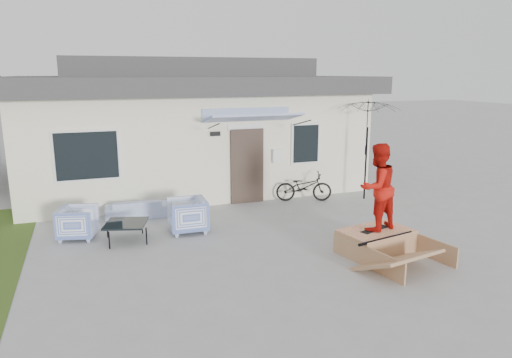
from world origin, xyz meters
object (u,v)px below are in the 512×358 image
object	(u,v)px
armchair_left	(78,221)
patio_umbrella	(367,139)
skateboard	(375,229)
loveseat	(137,205)
skate_ramp	(376,241)
skater	(377,186)
armchair_right	(187,214)
coffee_table	(126,232)
bicycle	(304,184)

from	to	relation	value
armchair_left	patio_umbrella	distance (m)	8.01
armchair_left	skateboard	distance (m)	6.44
loveseat	skate_ramp	xyz separation A→B (m)	(4.32, -4.15, -0.07)
skateboard	skater	xyz separation A→B (m)	(0.00, 0.00, 0.91)
loveseat	armchair_right	distance (m)	1.82
armchair_left	skateboard	size ratio (longest dim) A/B	1.07
coffee_table	skate_ramp	size ratio (longest dim) A/B	0.45
coffee_table	skate_ramp	bearing A→B (deg)	-27.22
patio_umbrella	skater	distance (m)	4.29
skater	bicycle	bearing A→B (deg)	-108.90
loveseat	skate_ramp	distance (m)	5.99
bicycle	patio_umbrella	size ratio (longest dim) A/B	0.73
coffee_table	armchair_left	bearing A→B (deg)	150.48
patio_umbrella	skate_ramp	bearing A→B (deg)	-119.62
patio_umbrella	skater	xyz separation A→B (m)	(-2.14, -3.70, -0.35)
skate_ramp	skater	size ratio (longest dim) A/B	1.06
bicycle	patio_umbrella	world-z (taller)	patio_umbrella
skate_ramp	skateboard	bearing A→B (deg)	90.00
armchair_left	patio_umbrella	size ratio (longest dim) A/B	0.36
skateboard	skater	size ratio (longest dim) A/B	0.42
loveseat	armchair_left	distance (m)	1.82
loveseat	armchair_left	xyz separation A→B (m)	(-1.41, -1.15, 0.09)
coffee_table	patio_umbrella	world-z (taller)	patio_umbrella
armchair_left	skater	xyz separation A→B (m)	(5.72, -2.95, 1.00)
loveseat	bicycle	world-z (taller)	bicycle
skateboard	skater	distance (m)	0.91
bicycle	skater	world-z (taller)	skater
loveseat	armchair_right	bearing A→B (deg)	125.50
skater	patio_umbrella	bearing A→B (deg)	-133.89
skate_ramp	skater	bearing A→B (deg)	90.00
loveseat	skateboard	world-z (taller)	loveseat
armchair_left	armchair_right	distance (m)	2.41
armchair_right	patio_umbrella	distance (m)	5.75
bicycle	skate_ramp	distance (m)	4.15
armchair_right	skateboard	xyz separation A→B (m)	(3.34, -2.57, 0.06)
coffee_table	bicycle	xyz separation A→B (m)	(5.09, 1.69, 0.30)
skate_ramp	loveseat	bearing A→B (deg)	125.07
patio_umbrella	skater	size ratio (longest dim) A/B	1.25
loveseat	armchair_left	bearing A→B (deg)	42.37
coffee_table	skater	size ratio (longest dim) A/B	0.48
armchair_right	coffee_table	distance (m)	1.42
armchair_right	skateboard	bearing A→B (deg)	54.33
armchair_right	skater	world-z (taller)	skater
patio_umbrella	loveseat	bearing A→B (deg)	176.43
bicycle	armchair_left	bearing A→B (deg)	119.02
armchair_right	bicycle	distance (m)	3.99
armchair_right	bicycle	bearing A→B (deg)	114.11
skateboard	skater	bearing A→B (deg)	70.11
bicycle	skater	xyz separation A→B (m)	(-0.36, -4.08, 0.89)
patio_umbrella	skater	bearing A→B (deg)	-120.03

